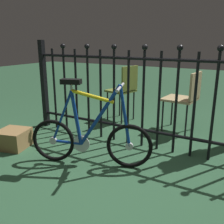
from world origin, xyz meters
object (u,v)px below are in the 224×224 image
(chair_olive, at_px, (124,87))
(display_crate, at_px, (14,139))
(bicycle, at_px, (90,136))
(chair_tan, at_px, (186,96))

(chair_olive, relative_size, display_crate, 2.63)
(bicycle, distance_m, display_crate, 1.08)
(display_crate, bearing_deg, bicycle, 5.53)
(display_crate, bearing_deg, chair_olive, 67.11)
(bicycle, distance_m, chair_tan, 1.61)
(chair_tan, relative_size, display_crate, 2.53)
(bicycle, relative_size, chair_tan, 1.44)
(bicycle, relative_size, chair_olive, 1.38)
(chair_olive, distance_m, chair_tan, 0.97)
(display_crate, bearing_deg, chair_tan, 43.83)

